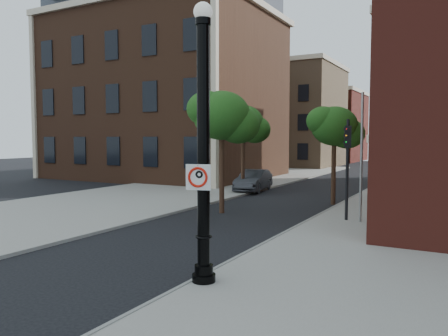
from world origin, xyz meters
The scene contains 16 objects.
ground centered at (0.00, 0.00, 0.00)m, with size 120.00×120.00×0.00m, color black.
sidewalk_right centered at (6.00, 10.00, 0.06)m, with size 8.00×60.00×0.12m, color gray.
sidewalk_left centered at (-9.00, 18.00, 0.06)m, with size 10.00×50.00×0.12m, color gray.
curb_edge centered at (2.05, 10.00, 0.07)m, with size 0.10×60.00×0.14m, color gray.
victorian_building centered at (-16.00, 23.97, 8.74)m, with size 18.60×14.60×17.95m.
bg_building_tan_a centered at (-12.00, 44.00, 6.00)m, with size 12.00×12.00×12.00m, color #856649.
bg_building_red centered at (-12.00, 58.00, 5.00)m, with size 12.00×12.00×10.00m, color maroon.
lamppost centered at (2.34, 0.43, 3.06)m, with size 0.56×0.56×6.62m.
no_parking_sign centered at (2.30, 0.26, 2.63)m, with size 0.59×0.18×0.60m.
parked_car centered at (-4.48, 17.73, 0.72)m, with size 1.51×4.34×1.43m, color #2C2D31.
traffic_signal_left centered at (-1.51, 6.56, 2.89)m, with size 0.28×0.35×4.29m.
traffic_signal_right centered at (3.43, 9.93, 2.89)m, with size 0.33×0.37×4.29m.
utility_pole centered at (4.03, 9.77, 2.67)m, with size 0.11×0.11×5.34m, color #999999.
street_tree_a centered at (-2.22, 9.53, 4.49)m, with size 3.16×2.85×5.69m.
street_tree_b centered at (-4.57, 16.44, 4.40)m, with size 3.09×2.79×5.57m.
street_tree_c centered at (1.67, 14.65, 4.07)m, with size 2.87×2.59×5.17m.
Camera 1 is at (7.68, -8.23, 3.54)m, focal length 35.00 mm.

